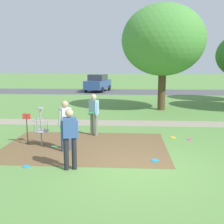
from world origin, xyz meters
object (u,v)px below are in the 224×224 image
at_px(frisbee_by_tee, 26,167).
at_px(tree_mid_center, 163,40).
at_px(player_foreground_watching, 70,136).
at_px(player_waiting_left, 65,123).
at_px(parked_car_leftmost, 98,83).
at_px(frisbee_far_right, 173,137).
at_px(frisbee_mid_grass, 155,160).
at_px(frisbee_near_basket, 55,147).
at_px(player_throwing, 94,112).
at_px(frisbee_far_left, 190,139).
at_px(disc_golf_basket, 39,125).

xyz_separation_m(frisbee_by_tee, tree_mid_center, (4.98, 10.40, 4.34)).
relative_size(frisbee_by_tee, tree_mid_center, 0.03).
bearing_deg(player_foreground_watching, player_waiting_left, 107.13).
distance_m(player_foreground_watching, parked_car_leftmost, 22.42).
bearing_deg(frisbee_far_right, frisbee_mid_grass, -109.36).
bearing_deg(frisbee_near_basket, player_throwing, 54.90).
distance_m(player_foreground_watching, player_throwing, 3.74).
bearing_deg(player_waiting_left, parked_car_leftmost, 93.50).
bearing_deg(player_throwing, frisbee_mid_grass, -52.36).
xyz_separation_m(frisbee_far_right, tree_mid_center, (0.30, 6.91, 4.34)).
xyz_separation_m(player_throwing, player_waiting_left, (-0.69, -2.08, 0.00)).
distance_m(player_waiting_left, frisbee_far_left, 4.91).
height_order(disc_golf_basket, frisbee_far_left, disc_golf_basket).
relative_size(player_throwing, tree_mid_center, 0.26).
bearing_deg(player_foreground_watching, frisbee_by_tee, 176.25).
relative_size(player_waiting_left, parked_car_leftmost, 0.38).
xyz_separation_m(player_foreground_watching, frisbee_far_left, (4.00, 3.34, -0.96)).
distance_m(frisbee_near_basket, parked_car_leftmost, 20.32).
bearing_deg(player_waiting_left, tree_mid_center, 64.61).
relative_size(disc_golf_basket, frisbee_near_basket, 5.93).
distance_m(disc_golf_basket, frisbee_mid_grass, 4.29).
bearing_deg(disc_golf_basket, tree_mid_center, 57.62).
height_order(player_throwing, frisbee_far_right, player_throwing).
relative_size(frisbee_mid_grass, parked_car_leftmost, 0.06).
xyz_separation_m(frisbee_far_left, frisbee_far_right, (-0.63, 0.23, 0.00)).
xyz_separation_m(frisbee_near_basket, frisbee_by_tee, (-0.30, -1.97, 0.00)).
bearing_deg(tree_mid_center, disc_golf_basket, -122.38).
bearing_deg(player_waiting_left, frisbee_mid_grass, -15.67).
distance_m(disc_golf_basket, player_foreground_watching, 2.71).
bearing_deg(disc_golf_basket, frisbee_by_tee, -82.50).
distance_m(player_foreground_watching, player_waiting_left, 1.74).
distance_m(player_throwing, tree_mid_center, 8.32).
bearing_deg(frisbee_far_right, player_foreground_watching, -133.38).
height_order(disc_golf_basket, player_waiting_left, player_waiting_left).
bearing_deg(frisbee_by_tee, frisbee_far_left, 31.54).
bearing_deg(frisbee_by_tee, frisbee_far_right, 36.69).
distance_m(frisbee_far_left, tree_mid_center, 8.37).
distance_m(player_throwing, parked_car_leftmost, 18.71).
distance_m(frisbee_near_basket, tree_mid_center, 10.57).
distance_m(disc_golf_basket, tree_mid_center, 10.46).
xyz_separation_m(frisbee_near_basket, parked_car_leftmost, (-0.78, 20.29, 0.91)).
bearing_deg(tree_mid_center, player_waiting_left, -115.39).
relative_size(frisbee_far_right, parked_car_leftmost, 0.06).
bearing_deg(frisbee_mid_grass, frisbee_far_right, 70.64).
height_order(disc_golf_basket, frisbee_mid_grass, disc_golf_basket).
bearing_deg(player_foreground_watching, player_throwing, 87.24).
xyz_separation_m(player_foreground_watching, frisbee_mid_grass, (2.42, 0.84, -0.96)).
bearing_deg(frisbee_by_tee, player_throwing, 67.88).
height_order(player_throwing, frisbee_by_tee, player_throwing).
height_order(player_foreground_watching, player_waiting_left, same).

